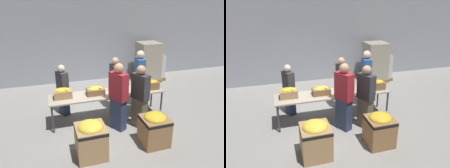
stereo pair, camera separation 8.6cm
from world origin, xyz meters
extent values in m
plane|color=gray|center=(0.00, 0.00, 0.00)|extent=(30.00, 30.00, 0.00)
cube|color=#9399A3|center=(0.00, 3.39, 2.00)|extent=(16.00, 0.08, 4.00)
cube|color=#B2A893|center=(0.00, 0.00, 0.78)|extent=(3.18, 0.73, 0.04)
cylinder|color=#38383D|center=(-1.53, -0.30, 0.38)|extent=(0.05, 0.05, 0.76)
cylinder|color=#38383D|center=(1.53, -0.30, 0.38)|extent=(0.05, 0.05, 0.76)
cylinder|color=#38383D|center=(-1.53, 0.30, 0.38)|extent=(0.05, 0.05, 0.76)
cylinder|color=#38383D|center=(1.53, 0.30, 0.38)|extent=(0.05, 0.05, 0.76)
cube|color=tan|center=(-1.20, 0.04, 0.90)|extent=(0.46, 0.31, 0.21)
ellipsoid|color=yellow|center=(-1.20, 0.04, 1.01)|extent=(0.38, 0.26, 0.11)
ellipsoid|color=yellow|center=(-1.15, -0.04, 1.04)|extent=(0.16, 0.15, 0.05)
ellipsoid|color=yellow|center=(-1.19, -0.03, 1.03)|extent=(0.13, 0.14, 0.04)
ellipsoid|color=yellow|center=(-1.30, 0.06, 1.05)|extent=(0.19, 0.14, 0.05)
ellipsoid|color=yellow|center=(-1.22, 0.08, 1.03)|extent=(0.16, 0.21, 0.05)
cube|color=olive|center=(-0.34, 0.01, 0.88)|extent=(0.48, 0.31, 0.17)
ellipsoid|color=yellow|center=(-0.34, 0.01, 0.97)|extent=(0.41, 0.26, 0.09)
ellipsoid|color=yellow|center=(-0.33, 0.01, 0.99)|extent=(0.20, 0.08, 0.05)
ellipsoid|color=yellow|center=(-0.46, 0.03, 1.02)|extent=(0.07, 0.18, 0.06)
ellipsoid|color=yellow|center=(-0.26, -0.08, 1.01)|extent=(0.15, 0.12, 0.06)
ellipsoid|color=yellow|center=(-0.32, -0.06, 1.00)|extent=(0.18, 0.13, 0.05)
cube|color=#A37A4C|center=(0.35, 0.07, 0.88)|extent=(0.50, 0.30, 0.17)
ellipsoid|color=gold|center=(0.35, 0.07, 0.97)|extent=(0.45, 0.27, 0.07)
ellipsoid|color=gold|center=(0.26, 0.03, 1.00)|extent=(0.12, 0.21, 0.04)
ellipsoid|color=gold|center=(0.36, -0.02, 1.00)|extent=(0.11, 0.15, 0.05)
ellipsoid|color=gold|center=(0.49, -0.01, 0.99)|extent=(0.20, 0.17, 0.05)
ellipsoid|color=gold|center=(0.28, -0.02, 0.99)|extent=(0.10, 0.15, 0.05)
cube|color=olive|center=(1.25, -0.08, 0.90)|extent=(0.48, 0.28, 0.22)
ellipsoid|color=gold|center=(1.25, -0.08, 1.02)|extent=(0.43, 0.24, 0.09)
ellipsoid|color=gold|center=(1.22, -0.02, 1.05)|extent=(0.11, 0.17, 0.05)
ellipsoid|color=gold|center=(1.21, -0.12, 1.04)|extent=(0.07, 0.19, 0.06)
ellipsoid|color=gold|center=(1.32, 0.00, 1.06)|extent=(0.04, 0.17, 0.04)
ellipsoid|color=gold|center=(1.21, -0.09, 1.05)|extent=(0.10, 0.22, 0.05)
cube|color=#2D3856|center=(-1.16, 0.64, 0.36)|extent=(0.31, 0.39, 0.72)
cube|color=#333338|center=(-1.16, 0.64, 1.02)|extent=(0.35, 0.46, 0.60)
sphere|color=beige|center=(-1.16, 0.64, 1.42)|extent=(0.20, 0.20, 0.20)
cube|color=#2D3856|center=(0.12, -0.59, 0.42)|extent=(0.38, 0.46, 0.85)
cube|color=maroon|center=(0.12, -0.59, 1.20)|extent=(0.43, 0.54, 0.70)
sphere|color=tan|center=(0.12, -0.59, 1.67)|extent=(0.24, 0.24, 0.24)
cube|color=#2D3856|center=(1.22, 0.59, 0.42)|extent=(0.29, 0.44, 0.84)
cube|color=#2D5199|center=(1.22, 0.59, 1.19)|extent=(0.32, 0.51, 0.70)
sphere|color=beige|center=(1.22, 0.59, 1.66)|extent=(0.24, 0.24, 0.24)
cube|color=#6B604C|center=(0.69, -0.64, 0.40)|extent=(0.34, 0.44, 0.81)
cube|color=#333338|center=(0.69, -0.64, 1.14)|extent=(0.39, 0.51, 0.67)
sphere|color=tan|center=(0.69, -0.64, 1.59)|extent=(0.23, 0.23, 0.23)
cube|color=#6B604C|center=(0.41, 0.57, 0.39)|extent=(0.23, 0.38, 0.77)
cube|color=#333338|center=(0.41, 0.57, 1.09)|extent=(0.25, 0.45, 0.64)
sphere|color=tan|center=(0.41, 0.57, 1.52)|extent=(0.22, 0.22, 0.22)
cube|color=tan|center=(-0.80, -1.46, 0.36)|extent=(0.63, 0.63, 0.72)
cube|color=black|center=(-0.80, -1.46, 0.67)|extent=(0.63, 0.63, 0.07)
ellipsoid|color=yellow|center=(-0.80, -1.46, 0.73)|extent=(0.53, 0.53, 0.22)
cube|color=olive|center=(0.70, -1.46, 0.34)|extent=(0.60, 0.60, 0.69)
cube|color=black|center=(0.70, -1.46, 0.63)|extent=(0.61, 0.61, 0.07)
ellipsoid|color=gold|center=(0.70, -1.46, 0.70)|extent=(0.51, 0.51, 0.21)
cube|color=olive|center=(2.76, 2.75, 0.07)|extent=(0.94, 0.94, 0.13)
cube|color=silver|center=(2.76, 2.75, 0.58)|extent=(0.86, 0.86, 0.91)
cube|color=olive|center=(2.75, 2.80, 0.07)|extent=(0.95, 0.95, 0.13)
cube|color=#A39984|center=(2.75, 2.80, 0.61)|extent=(0.87, 0.87, 0.97)
cube|color=olive|center=(2.52, 2.62, 0.07)|extent=(0.93, 0.93, 0.13)
cube|color=#A39984|center=(2.52, 2.62, 0.87)|extent=(0.85, 0.85, 1.47)
camera|label=1|loc=(-1.53, -5.33, 3.19)|focal=35.00mm
camera|label=2|loc=(-1.45, -5.36, 3.19)|focal=35.00mm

